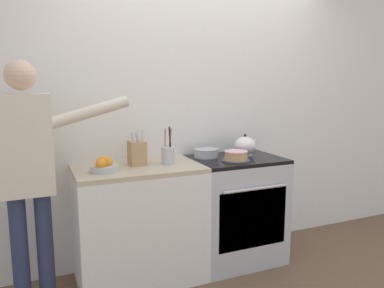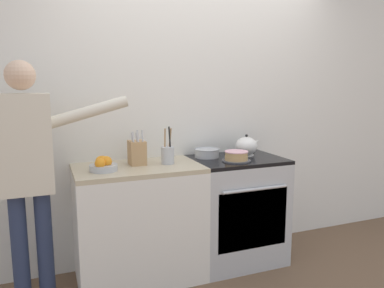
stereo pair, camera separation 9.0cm
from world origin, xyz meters
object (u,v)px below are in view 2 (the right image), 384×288
Objects in this scene: mixing_bowl at (207,153)px; tea_kettle at (246,146)px; layer_cake at (236,156)px; utensil_crock at (168,154)px; fruit_bowl at (103,164)px; person_baker at (28,163)px; stove_range at (236,210)px; knife_block at (137,152)px.

tea_kettle is at bearing -7.56° from mixing_bowl.
layer_cake is 1.00× the size of tea_kettle.
mixing_bowl is at bearing 17.78° from utensil_crock.
person_baker is at bearing -178.26° from fruit_bowl.
utensil_crock is (-0.62, -0.00, 0.53)m from stove_range.
fruit_bowl is (-1.06, 0.05, 0.01)m from layer_cake.
stove_range is at bearing 3.06° from fruit_bowl.
tea_kettle is (0.20, 0.19, 0.04)m from layer_cake.
mixing_bowl is 1.41m from person_baker.
knife_block is at bearing -174.81° from mixing_bowl.
knife_block is 0.24m from utensil_crock.
utensil_crock is at bearing 6.72° from fruit_bowl.
layer_cake is 0.79× the size of utensil_crock.
person_baker reaches higher than stove_range.
mixing_bowl reaches higher than stove_range.
tea_kettle is 1.27m from fruit_bowl.
tea_kettle is at bearing 30.41° from stove_range.
fruit_bowl is (-0.28, -0.13, -0.05)m from knife_block.
stove_range is 4.19× the size of mixing_bowl.
tea_kettle reaches higher than layer_cake.
stove_range is at bearing 58.17° from layer_cake.
mixing_bowl is at bearing 172.44° from tea_kettle.
layer_cake is 0.80m from knife_block.
person_baker reaches higher than mixing_bowl.
utensil_crock is 0.18× the size of person_baker.
knife_block is 0.16× the size of person_baker.
knife_block is 1.36× the size of fruit_bowl.
knife_block reaches higher than stove_range.
layer_cake is 0.85× the size of knife_block.
knife_block is 0.31m from fruit_bowl.
stove_range is 3.33× the size of knife_block.
tea_kettle is at bearing 5.95° from utensil_crock.
fruit_bowl reaches higher than stove_range.
mixing_bowl is at bearing 123.40° from layer_cake.
mixing_bowl is at bearing -4.41° from person_baker.
tea_kettle is 1.77m from person_baker.
stove_range is 0.56m from mixing_bowl.
layer_cake is 1.06m from fruit_bowl.
layer_cake is at bearing -136.77° from tea_kettle.
fruit_bowl is at bearing -168.34° from mixing_bowl.
stove_range is 0.56m from tea_kettle.
utensil_crock reaches higher than knife_block.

